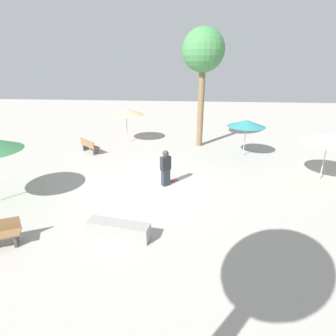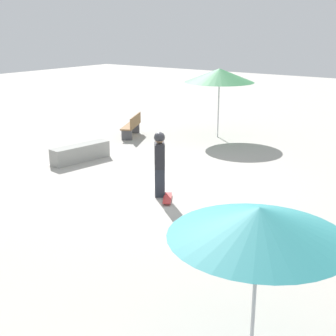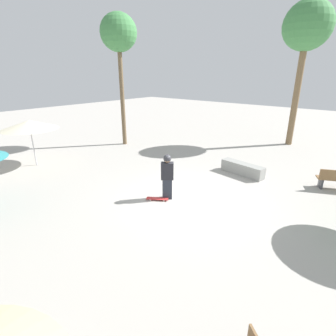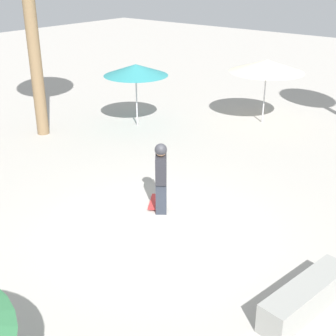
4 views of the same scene
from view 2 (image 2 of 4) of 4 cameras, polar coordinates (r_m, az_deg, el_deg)
name	(u,v)px [view 2 (image 2 of 4)]	position (r m, az deg, el deg)	size (l,w,h in m)	color
ground_plane	(161,185)	(12.89, -0.80, -2.09)	(60.00, 60.00, 0.00)	#ADA8A0
skater_main	(160,162)	(11.83, -1.03, 0.75)	(0.50, 0.47, 1.68)	#282D38
skateboard	(167,198)	(11.76, -0.08, -3.70)	(0.78, 0.60, 0.07)	red
concrete_ledge	(81,153)	(15.37, -10.62, 1.83)	(2.07, 0.78, 0.53)	gray
bench_far	(132,126)	(18.50, -4.40, 5.15)	(1.63, 1.09, 0.85)	#47474C
shade_umbrella_green	(219,75)	(18.18, 6.29, 11.16)	(2.66, 2.66, 2.65)	#B7B7BC
shade_umbrella_teal	(259,222)	(5.71, 11.01, -6.52)	(2.21, 2.21, 2.16)	#B7B7BC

